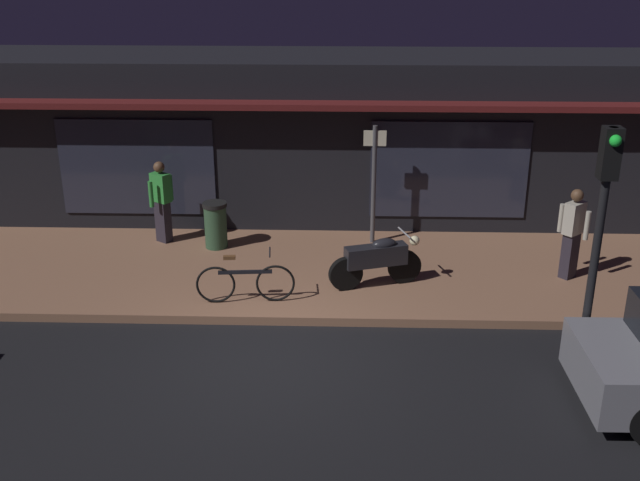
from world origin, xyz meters
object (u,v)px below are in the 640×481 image
at_px(bicycle_parked, 245,282).
at_px(trash_bin, 216,225).
at_px(person_bystander, 573,232).
at_px(traffic_light_pole, 602,209).
at_px(motorcycle, 378,260).
at_px(person_photographer, 162,200).
at_px(sign_post, 374,178).

bearing_deg(bicycle_parked, trash_bin, 109.93).
bearing_deg(person_bystander, traffic_light_pole, -101.36).
height_order(motorcycle, person_photographer, person_photographer).
height_order(motorcycle, trash_bin, motorcycle).
xyz_separation_m(motorcycle, trash_bin, (-3.13, 1.73, -0.03)).
height_order(person_photographer, sign_post, sign_post).
xyz_separation_m(person_photographer, traffic_light_pole, (7.12, -4.48, 1.45)).
height_order(person_photographer, trash_bin, person_photographer).
xyz_separation_m(trash_bin, traffic_light_pole, (6.01, -4.20, 1.86)).
bearing_deg(traffic_light_pole, motorcycle, 139.37).
distance_m(person_photographer, trash_bin, 1.21).
height_order(bicycle_parked, traffic_light_pole, traffic_light_pole).
height_order(sign_post, trash_bin, sign_post).
xyz_separation_m(motorcycle, person_photographer, (-4.24, 2.01, 0.38)).
xyz_separation_m(person_bystander, trash_bin, (-6.60, 1.25, -0.41)).
distance_m(motorcycle, bicycle_parked, 2.36).
relative_size(motorcycle, person_photographer, 0.99).
distance_m(person_bystander, traffic_light_pole, 3.34).
bearing_deg(motorcycle, bicycle_parked, -162.10).
bearing_deg(bicycle_parked, traffic_light_pole, -18.83).
relative_size(person_bystander, traffic_light_pole, 0.46).
height_order(motorcycle, person_bystander, person_bystander).
height_order(sign_post, traffic_light_pole, traffic_light_pole).
relative_size(bicycle_parked, sign_post, 0.69).
height_order(motorcycle, bicycle_parked, motorcycle).
distance_m(person_bystander, trash_bin, 6.73).
distance_m(sign_post, traffic_light_pole, 5.49).
bearing_deg(person_photographer, bicycle_parked, -53.86).
xyz_separation_m(person_photographer, sign_post, (4.22, 0.09, 0.48)).
relative_size(motorcycle, trash_bin, 1.78).
height_order(person_bystander, sign_post, sign_post).
xyz_separation_m(sign_post, traffic_light_pole, (2.89, -4.57, 0.97)).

